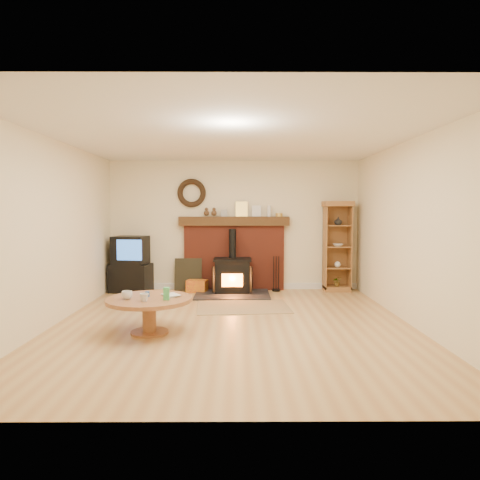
{
  "coord_description": "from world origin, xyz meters",
  "views": [
    {
      "loc": [
        0.07,
        -5.9,
        1.61
      ],
      "look_at": [
        0.11,
        1.0,
        1.13
      ],
      "focal_mm": 32.0,
      "sensor_mm": 36.0,
      "label": 1
    }
  ],
  "objects_px": {
    "curio_cabinet": "(337,246)",
    "wood_stove": "(232,277)",
    "tv_unit": "(131,265)",
    "coffee_table": "(149,305)"
  },
  "relations": [
    {
      "from": "wood_stove",
      "to": "curio_cabinet",
      "type": "xyz_separation_m",
      "value": [
        2.08,
        0.28,
        0.57
      ]
    },
    {
      "from": "curio_cabinet",
      "to": "wood_stove",
      "type": "bearing_deg",
      "value": -172.25
    },
    {
      "from": "tv_unit",
      "to": "curio_cabinet",
      "type": "distance_m",
      "value": 4.1
    },
    {
      "from": "curio_cabinet",
      "to": "coffee_table",
      "type": "distance_m",
      "value": 4.34
    },
    {
      "from": "wood_stove",
      "to": "curio_cabinet",
      "type": "height_order",
      "value": "curio_cabinet"
    },
    {
      "from": "tv_unit",
      "to": "coffee_table",
      "type": "height_order",
      "value": "tv_unit"
    },
    {
      "from": "tv_unit",
      "to": "coffee_table",
      "type": "xyz_separation_m",
      "value": [
        0.95,
        -2.87,
        -0.14
      ]
    },
    {
      "from": "tv_unit",
      "to": "curio_cabinet",
      "type": "height_order",
      "value": "curio_cabinet"
    },
    {
      "from": "tv_unit",
      "to": "coffee_table",
      "type": "bearing_deg",
      "value": -71.7
    },
    {
      "from": "tv_unit",
      "to": "coffee_table",
      "type": "relative_size",
      "value": 0.99
    }
  ]
}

